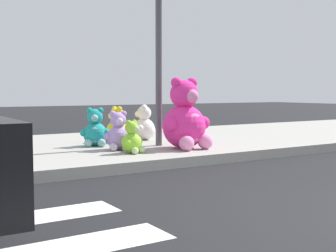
{
  "coord_description": "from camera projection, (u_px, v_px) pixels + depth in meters",
  "views": [
    {
      "loc": [
        -3.04,
        -2.28,
        1.08
      ],
      "look_at": [
        0.68,
        3.6,
        0.55
      ],
      "focal_mm": 48.86,
      "sensor_mm": 36.0,
      "label": 1
    }
  ],
  "objects": [
    {
      "name": "plush_white",
      "position": [
        143.0,
        126.0,
        8.73
      ],
      "size": [
        0.49,
        0.47,
        0.67
      ],
      "color": "white",
      "rests_on": "sidewalk"
    },
    {
      "name": "plush_lime",
      "position": [
        132.0,
        140.0,
        6.86
      ],
      "size": [
        0.36,
        0.36,
        0.5
      ],
      "color": "#8CD133",
      "rests_on": "sidewalk"
    },
    {
      "name": "plush_pink_large",
      "position": [
        185.0,
        120.0,
        7.4
      ],
      "size": [
        0.89,
        0.79,
        1.16
      ],
      "color": "#F22D93",
      "rests_on": "sidewalk"
    },
    {
      "name": "plush_yellow",
      "position": [
        116.0,
        128.0,
        8.36
      ],
      "size": [
        0.45,
        0.51,
        0.66
      ],
      "color": "yellow",
      "rests_on": "sidewalk"
    },
    {
      "name": "plush_lavender",
      "position": [
        119.0,
        134.0,
        7.24
      ],
      "size": [
        0.47,
        0.44,
        0.62
      ],
      "color": "#B28CD8",
      "rests_on": "sidewalk"
    },
    {
      "name": "plush_teal",
      "position": [
        95.0,
        131.0,
        7.75
      ],
      "size": [
        0.47,
        0.47,
        0.66
      ],
      "color": "teal",
      "rests_on": "sidewalk"
    },
    {
      "name": "sign_pole",
      "position": [
        159.0,
        46.0,
        7.72
      ],
      "size": [
        0.56,
        0.11,
        3.2
      ],
      "color": "#4C4C51",
      "rests_on": "sidewalk"
    },
    {
      "name": "sidewalk",
      "position": [
        86.0,
        149.0,
        8.0
      ],
      "size": [
        28.0,
        4.4,
        0.15
      ],
      "primitive_type": "cube",
      "color": "#9E9B93",
      "rests_on": "ground_plane"
    }
  ]
}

